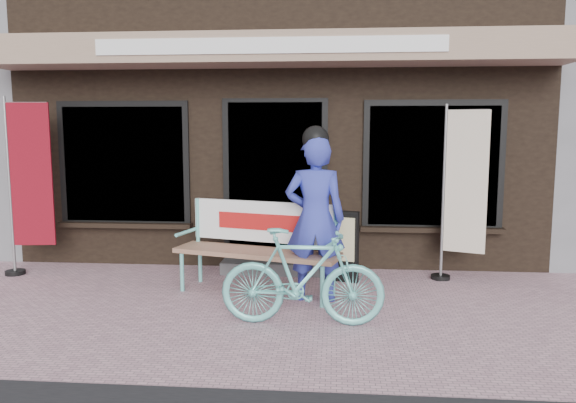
# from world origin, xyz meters

# --- Properties ---
(ground) EXTENTS (70.00, 70.00, 0.00)m
(ground) POSITION_xyz_m (0.00, 0.00, 0.00)
(ground) COLOR #C193A1
(ground) RESTS_ON ground
(storefront) EXTENTS (7.00, 6.77, 6.00)m
(storefront) POSITION_xyz_m (0.00, 4.96, 2.99)
(storefront) COLOR black
(storefront) RESTS_ON ground
(bench) EXTENTS (1.91, 0.95, 1.00)m
(bench) POSITION_xyz_m (-0.06, 0.90, 0.59)
(bench) COLOR #67C9C0
(bench) RESTS_ON ground
(person) EXTENTS (0.64, 0.42, 1.85)m
(person) POSITION_xyz_m (0.57, 0.65, 0.91)
(person) COLOR #313BAC
(person) RESTS_ON ground
(bicycle) EXTENTS (1.53, 0.44, 0.92)m
(bicycle) POSITION_xyz_m (0.48, -0.15, 0.46)
(bicycle) COLOR #67C9C0
(bicycle) RESTS_ON ground
(nobori_red) EXTENTS (0.65, 0.27, 2.21)m
(nobori_red) POSITION_xyz_m (-3.00, 1.39, 1.14)
(nobori_red) COLOR gray
(nobori_red) RESTS_ON ground
(nobori_cream) EXTENTS (0.62, 0.34, 2.11)m
(nobori_cream) POSITION_xyz_m (2.27, 1.51, 1.09)
(nobori_cream) COLOR gray
(nobori_cream) RESTS_ON ground
(menu_stand) EXTENTS (0.43, 0.21, 0.85)m
(menu_stand) POSITION_xyz_m (0.85, 1.39, 0.44)
(menu_stand) COLOR black
(menu_stand) RESTS_ON ground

